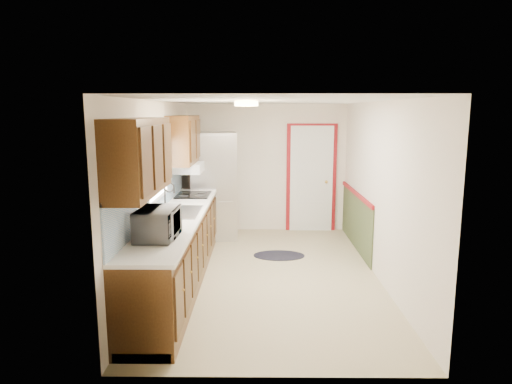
{
  "coord_description": "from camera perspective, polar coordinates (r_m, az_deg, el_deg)",
  "views": [
    {
      "loc": [
        -0.13,
        -6.1,
        2.27
      ],
      "look_at": [
        -0.18,
        0.18,
        1.15
      ],
      "focal_mm": 32.0,
      "sensor_mm": 36.0,
      "label": 1
    }
  ],
  "objects": [
    {
      "name": "rug",
      "position": [
        7.32,
        2.9,
        -7.92
      ],
      "size": [
        0.82,
        0.54,
        0.01
      ],
      "primitive_type": "ellipsoid",
      "rotation": [
        0.0,
        0.0,
        -0.02
      ],
      "color": "black",
      "rests_on": "ground"
    },
    {
      "name": "microwave",
      "position": [
        4.9,
        -12.2,
        -3.49
      ],
      "size": [
        0.34,
        0.59,
        0.39
      ],
      "primitive_type": "imported",
      "rotation": [
        0.0,
        0.0,
        1.53
      ],
      "color": "white",
      "rests_on": "kitchen_run"
    },
    {
      "name": "ceiling_fixture",
      "position": [
        5.9,
        -1.22,
        10.98
      ],
      "size": [
        0.3,
        0.3,
        0.06
      ],
      "primitive_type": "cylinder",
      "color": "#FFD88C",
      "rests_on": "room_shell"
    },
    {
      "name": "back_wall_trim",
      "position": [
        8.49,
        8.05,
        0.65
      ],
      "size": [
        1.12,
        2.3,
        2.08
      ],
      "color": "maroon",
      "rests_on": "ground"
    },
    {
      "name": "cooktop",
      "position": [
        7.34,
        -7.86,
        -0.35
      ],
      "size": [
        0.52,
        0.63,
        0.02
      ],
      "primitive_type": "cube",
      "color": "black",
      "rests_on": "kitchen_run"
    },
    {
      "name": "kitchen_run",
      "position": [
        6.09,
        -10.04,
        -3.93
      ],
      "size": [
        0.63,
        4.0,
        2.2
      ],
      "color": "#3E230E",
      "rests_on": "ground"
    },
    {
      "name": "room_shell",
      "position": [
        6.19,
        1.65,
        0.15
      ],
      "size": [
        3.2,
        5.2,
        2.52
      ],
      "color": "tan",
      "rests_on": "ground"
    },
    {
      "name": "refrigerator",
      "position": [
        8.22,
        -5.28,
        0.83
      ],
      "size": [
        0.87,
        0.84,
        1.9
      ],
      "rotation": [
        0.0,
        0.0,
        0.12
      ],
      "color": "#B7B7BC",
      "rests_on": "ground"
    }
  ]
}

